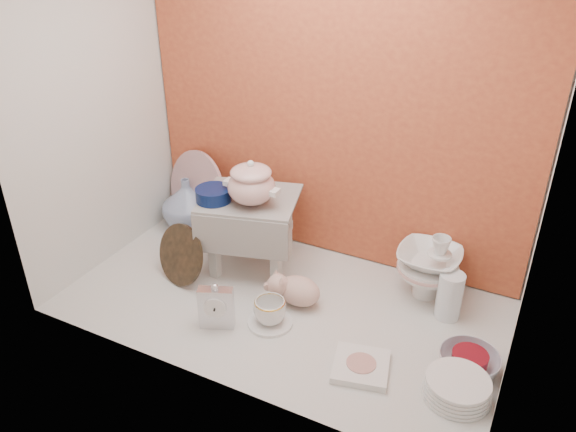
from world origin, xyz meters
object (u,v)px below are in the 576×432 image
floral_platter (197,191)px  porcelain_tower (428,265)px  blue_white_vase (187,204)px  crystal_bowl (469,362)px  step_stool (251,232)px  dinner_plate_stack (457,387)px  gold_rim_teacup (270,311)px  plush_pig (299,291)px  soup_tureen (251,183)px  mantel_clock (216,306)px

floral_platter → porcelain_tower: floral_platter is taller
blue_white_vase → porcelain_tower: (1.25, -0.02, 0.02)m
crystal_bowl → blue_white_vase: bearing=165.3°
step_stool → dinner_plate_stack: bearing=-35.8°
gold_rim_teacup → plush_pig: bearing=74.2°
gold_rim_teacup → porcelain_tower: size_ratio=0.43×
porcelain_tower → crystal_bowl: bearing=-55.1°
soup_tureen → gold_rim_teacup: (0.23, -0.28, -0.39)m
dinner_plate_stack → porcelain_tower: bearing=115.7°
floral_platter → porcelain_tower: bearing=-2.2°
step_stool → plush_pig: (0.32, -0.17, -0.11)m
soup_tureen → gold_rim_teacup: soup_tureen is taller
dinner_plate_stack → gold_rim_teacup: bearing=176.5°
gold_rim_teacup → porcelain_tower: (0.50, 0.47, 0.09)m
floral_platter → mantel_clock: bearing=-50.4°
soup_tureen → gold_rim_teacup: 0.54m
crystal_bowl → gold_rim_teacup: bearing=-172.6°
soup_tureen → porcelain_tower: bearing=14.6°
porcelain_tower → plush_pig: bearing=-146.0°
step_stool → soup_tureen: (0.04, -0.05, 0.28)m
gold_rim_teacup → crystal_bowl: gold_rim_teacup is taller
gold_rim_teacup → mantel_clock: bearing=-149.2°
soup_tureen → porcelain_tower: 0.82m
gold_rim_teacup → dinner_plate_stack: size_ratio=0.55×
dinner_plate_stack → crystal_bowl: dinner_plate_stack is taller
mantel_clock → gold_rim_teacup: bearing=7.4°
floral_platter → blue_white_vase: (-0.05, -0.02, -0.07)m
soup_tureen → floral_platter: bearing=152.9°
soup_tureen → dinner_plate_stack: 1.12m
plush_pig → crystal_bowl: bearing=-9.1°
floral_platter → dinner_plate_stack: (1.45, -0.56, -0.17)m
floral_platter → crystal_bowl: bearing=-16.0°
crystal_bowl → porcelain_tower: bearing=124.9°
blue_white_vase → gold_rim_teacup: blue_white_vase is taller
step_stool → mantel_clock: (0.09, -0.44, -0.08)m
gold_rim_teacup → porcelain_tower: bearing=43.3°
soup_tureen → floral_platter: 0.58m
step_stool → porcelain_tower: step_stool is taller
soup_tureen → mantel_clock: soup_tureen is taller
soup_tureen → floral_platter: soup_tureen is taller
soup_tureen → crystal_bowl: size_ratio=1.12×
gold_rim_teacup → dinner_plate_stack: (0.75, -0.05, -0.03)m
step_stool → crystal_bowl: (1.04, -0.23, -0.14)m
mantel_clock → porcelain_tower: (0.68, 0.58, 0.05)m
dinner_plate_stack → blue_white_vase: bearing=160.2°
floral_platter → mantel_clock: size_ratio=2.08×
plush_pig → gold_rim_teacup: size_ratio=1.82×
porcelain_tower → floral_platter: bearing=177.8°
plush_pig → porcelain_tower: (0.45, 0.31, 0.08)m
blue_white_vase → porcelain_tower: bearing=-1.0°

